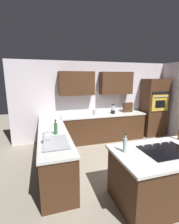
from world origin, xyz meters
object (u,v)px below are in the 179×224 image
dish_soap_bottle (56,128)px  oil_bottle (125,145)px  spice_rack (128,107)px  cooktop (165,150)px  kettle (95,112)px  sink_unit (55,142)px  blender (113,110)px  wall_oven (154,107)px

dish_soap_bottle → oil_bottle: 1.53m
spice_rack → cooktop: bearing=71.5°
oil_bottle → kettle: bearing=-98.2°
sink_unit → blender: (-2.08, -1.99, 0.11)m
cooktop → oil_bottle: 0.69m
blender → oil_bottle: 2.87m
wall_oven → kettle: (2.25, -0.01, -0.04)m
wall_oven → sink_unit: wall_oven is taller
cooktop → spice_rack: (-0.97, -2.89, 0.16)m
cooktop → blender: size_ratio=2.45×
spice_rack → dish_soap_bottle: spice_rack is taller
wall_oven → blender: 1.60m
wall_oven → spice_rack: 1.00m
cooktop → kettle: bearing=-84.3°
dish_soap_bottle → oil_bottle: dish_soap_bottle is taller
oil_bottle → dish_soap_bottle: bearing=-49.8°
kettle → cooktop: bearing=95.7°
blender → kettle: size_ratio=1.90×
cooktop → oil_bottle: (0.66, -0.15, 0.12)m
kettle → blender: bearing=180.0°
spice_rack → sink_unit: bearing=37.5°
blender → oil_bottle: bearing=68.9°
sink_unit → dish_soap_bottle: dish_soap_bottle is taller
kettle → oil_bottle: bearing=81.8°
cooktop → dish_soap_bottle: size_ratio=2.40×
wall_oven → kettle: 2.25m
sink_unit → spice_rack: 3.38m
spice_rack → blender: bearing=6.8°
sink_unit → blender: 2.88m
blender → kettle: blender is taller
sink_unit → oil_bottle: oil_bottle is taller
spice_rack → oil_bottle: (1.63, 2.74, -0.04)m
cooktop → wall_oven: bearing=-125.0°
oil_bottle → wall_oven: bearing=-134.7°
cooktop → dish_soap_bottle: bearing=-38.6°
wall_oven → dish_soap_bottle: size_ratio=6.46×
wall_oven → dish_soap_bottle: 3.92m
wall_oven → kettle: bearing=-0.3°
cooktop → sink_unit: bearing=-26.1°
spice_rack → dish_soap_bottle: size_ratio=1.06×
cooktop → dish_soap_bottle: (1.65, -1.32, 0.12)m
dish_soap_bottle → spice_rack: bearing=-148.9°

